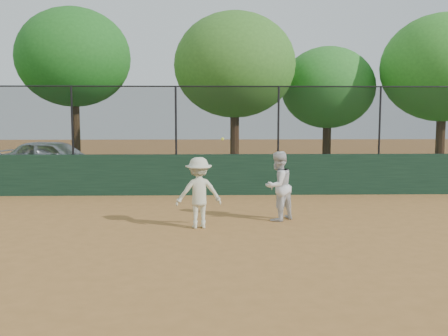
{
  "coord_description": "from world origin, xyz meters",
  "views": [
    {
      "loc": [
        0.51,
        -8.61,
        2.35
      ],
      "look_at": [
        0.8,
        2.2,
        1.2
      ],
      "focal_mm": 40.0,
      "sensor_mm": 36.0,
      "label": 1
    }
  ],
  "objects_px": {
    "tree_1": "(73,58)",
    "tree_2": "(235,65)",
    "player_second": "(278,186)",
    "player_main": "(199,193)",
    "tree_3": "(328,88)",
    "tree_4": "(444,68)",
    "parked_car": "(55,159)"
  },
  "relations": [
    {
      "from": "tree_1",
      "to": "tree_2",
      "type": "relative_size",
      "value": 1.07
    },
    {
      "from": "player_second",
      "to": "tree_2",
      "type": "bearing_deg",
      "value": -128.52
    },
    {
      "from": "player_main",
      "to": "tree_1",
      "type": "distance_m",
      "value": 12.83
    },
    {
      "from": "tree_3",
      "to": "tree_4",
      "type": "xyz_separation_m",
      "value": [
        4.29,
        -1.44,
        0.71
      ]
    },
    {
      "from": "tree_2",
      "to": "player_main",
      "type": "bearing_deg",
      "value": -97.3
    },
    {
      "from": "player_main",
      "to": "tree_4",
      "type": "distance_m",
      "value": 14.03
    },
    {
      "from": "player_second",
      "to": "tree_1",
      "type": "height_order",
      "value": "tree_1"
    },
    {
      "from": "tree_1",
      "to": "tree_2",
      "type": "xyz_separation_m",
      "value": [
        6.63,
        -1.55,
        -0.44
      ]
    },
    {
      "from": "tree_1",
      "to": "tree_4",
      "type": "xyz_separation_m",
      "value": [
        14.98,
        -1.27,
        -0.5
      ]
    },
    {
      "from": "tree_1",
      "to": "tree_3",
      "type": "bearing_deg",
      "value": 0.95
    },
    {
      "from": "player_main",
      "to": "parked_car",
      "type": "bearing_deg",
      "value": 123.29
    },
    {
      "from": "tree_4",
      "to": "player_second",
      "type": "bearing_deg",
      "value": -131.04
    },
    {
      "from": "tree_3",
      "to": "tree_4",
      "type": "relative_size",
      "value": 0.82
    },
    {
      "from": "tree_1",
      "to": "tree_4",
      "type": "height_order",
      "value": "tree_1"
    },
    {
      "from": "player_second",
      "to": "tree_4",
      "type": "distance_m",
      "value": 12.37
    },
    {
      "from": "player_second",
      "to": "player_main",
      "type": "distance_m",
      "value": 1.89
    },
    {
      "from": "player_second",
      "to": "tree_4",
      "type": "bearing_deg",
      "value": -173.21
    },
    {
      "from": "parked_car",
      "to": "player_main",
      "type": "distance_m",
      "value": 10.23
    },
    {
      "from": "player_second",
      "to": "tree_2",
      "type": "height_order",
      "value": "tree_2"
    },
    {
      "from": "parked_car",
      "to": "tree_3",
      "type": "relative_size",
      "value": 0.81
    },
    {
      "from": "player_second",
      "to": "tree_1",
      "type": "xyz_separation_m",
      "value": [
        -7.18,
        10.23,
        3.95
      ]
    },
    {
      "from": "tree_3",
      "to": "tree_2",
      "type": "bearing_deg",
      "value": -156.93
    },
    {
      "from": "parked_car",
      "to": "tree_2",
      "type": "relative_size",
      "value": 0.67
    },
    {
      "from": "tree_2",
      "to": "tree_4",
      "type": "height_order",
      "value": "tree_4"
    },
    {
      "from": "player_main",
      "to": "tree_1",
      "type": "xyz_separation_m",
      "value": [
        -5.43,
        10.93,
        3.98
      ]
    },
    {
      "from": "tree_1",
      "to": "tree_3",
      "type": "relative_size",
      "value": 1.29
    },
    {
      "from": "parked_car",
      "to": "player_second",
      "type": "xyz_separation_m",
      "value": [
        7.37,
        -7.85,
        0.05
      ]
    },
    {
      "from": "parked_car",
      "to": "tree_4",
      "type": "xyz_separation_m",
      "value": [
        15.17,
        1.11,
        3.5
      ]
    },
    {
      "from": "tree_3",
      "to": "tree_4",
      "type": "distance_m",
      "value": 4.58
    },
    {
      "from": "player_second",
      "to": "tree_1",
      "type": "relative_size",
      "value": 0.23
    },
    {
      "from": "tree_1",
      "to": "tree_4",
      "type": "bearing_deg",
      "value": -4.83
    },
    {
      "from": "player_second",
      "to": "tree_3",
      "type": "height_order",
      "value": "tree_3"
    }
  ]
}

